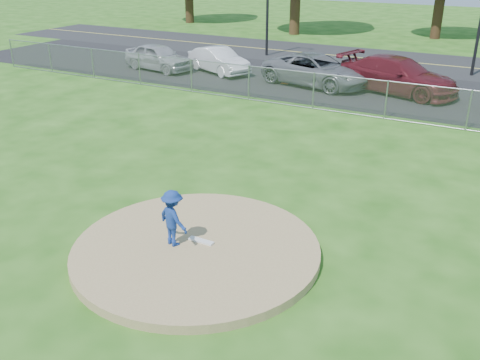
# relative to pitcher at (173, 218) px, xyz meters

# --- Properties ---
(ground) EXTENTS (120.00, 120.00, 0.00)m
(ground) POSITION_rel_pitcher_xyz_m (0.46, 10.16, -0.84)
(ground) COLOR #215412
(ground) RESTS_ON ground
(pitchers_mound) EXTENTS (5.40, 5.40, 0.20)m
(pitchers_mound) POSITION_rel_pitcher_xyz_m (0.46, 0.16, -0.74)
(pitchers_mound) COLOR #9E8256
(pitchers_mound) RESTS_ON ground
(pitching_rubber) EXTENTS (0.60, 0.15, 0.04)m
(pitching_rubber) POSITION_rel_pitcher_xyz_m (0.46, 0.36, -0.62)
(pitching_rubber) COLOR white
(pitching_rubber) RESTS_ON pitchers_mound
(chain_link_fence) EXTENTS (40.00, 0.06, 1.50)m
(chain_link_fence) POSITION_rel_pitcher_xyz_m (0.46, 12.16, -0.09)
(chain_link_fence) COLOR gray
(chain_link_fence) RESTS_ON ground
(parking_lot) EXTENTS (50.00, 8.00, 0.01)m
(parking_lot) POSITION_rel_pitcher_xyz_m (0.46, 16.66, -0.83)
(parking_lot) COLOR black
(parking_lot) RESTS_ON ground
(street) EXTENTS (60.00, 7.00, 0.01)m
(street) POSITION_rel_pitcher_xyz_m (0.46, 24.16, -0.83)
(street) COLOR black
(street) RESTS_ON ground
(pitcher) EXTENTS (0.93, 0.70, 1.28)m
(pitcher) POSITION_rel_pitcher_xyz_m (0.00, 0.00, 0.00)
(pitcher) COLOR navy
(pitcher) RESTS_ON pitchers_mound
(traffic_cone) EXTENTS (0.40, 0.40, 0.79)m
(traffic_cone) POSITION_rel_pitcher_xyz_m (-4.39, 15.79, -0.44)
(traffic_cone) COLOR #FA530D
(traffic_cone) RESTS_ON parking_lot
(parked_car_silver) EXTENTS (4.35, 2.31, 1.41)m
(parked_car_silver) POSITION_rel_pitcher_xyz_m (-11.77, 15.37, -0.12)
(parked_car_silver) COLOR #A9AAAE
(parked_car_silver) RESTS_ON parking_lot
(parked_car_white) EXTENTS (4.22, 2.90, 1.32)m
(parked_car_white) POSITION_rel_pitcher_xyz_m (-8.55, 16.34, -0.17)
(parked_car_white) COLOR silver
(parked_car_white) RESTS_ON parking_lot
(parked_car_gray) EXTENTS (5.76, 3.54, 1.49)m
(parked_car_gray) POSITION_rel_pitcher_xyz_m (-2.93, 16.12, -0.08)
(parked_car_gray) COLOR slate
(parked_car_gray) RESTS_ON parking_lot
(parked_car_darkred) EXTENTS (5.99, 3.71, 1.62)m
(parked_car_darkred) POSITION_rel_pitcher_xyz_m (0.87, 16.50, -0.02)
(parked_car_darkred) COLOR maroon
(parked_car_darkred) RESTS_ON parking_lot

